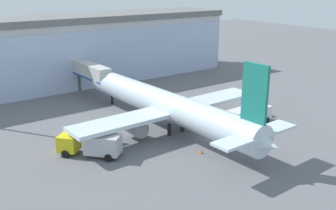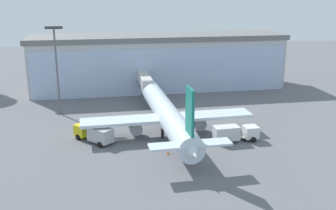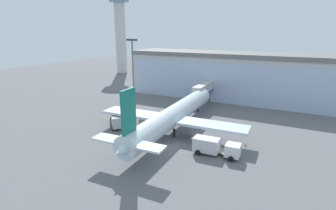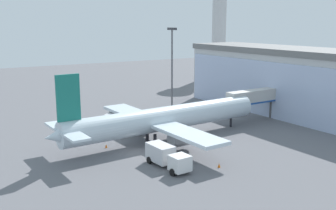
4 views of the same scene
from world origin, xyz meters
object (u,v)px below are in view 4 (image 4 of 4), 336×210
Objects in this scene: baggage_cart at (176,165)px; airplane at (162,119)px; control_tower at (219,11)px; catering_truck at (118,118)px; fuel_truck at (166,156)px; safety_cone_wingtip at (219,165)px; apron_light_mast at (172,61)px; safety_cone_nose at (106,146)px; jet_bridge at (255,97)px.

airplane is at bearing 5.44° from baggage_cart.
control_tower reaches higher than baggage_cart.
fuel_truck is (22.19, -3.00, 0.00)m from catering_truck.
catering_truck reaches higher than safety_cone_wingtip.
baggage_cart is at bearing -41.26° from control_tower.
airplane reaches higher than fuel_truck.
apron_light_mast is 24.41m from airplane.
airplane is 68.30× the size of safety_cone_wingtip.
airplane is 5.54× the size of catering_truck.
safety_cone_nose is at bearing -51.07° from apron_light_mast.
control_tower is at bearing -14.29° from baggage_cart.
baggage_cart is (13.28, -25.54, -4.00)m from jet_bridge.
airplane reaches higher than safety_cone_nose.
airplane is at bearing -178.29° from safety_cone_wingtip.
fuel_truck is 13.54× the size of safety_cone_wingtip.
control_tower reaches higher than airplane.
apron_light_mast is 30.97× the size of safety_cone_nose.
airplane reaches higher than safety_cone_wingtip.
fuel_truck is at bearing 17.83° from safety_cone_nose.
control_tower is 81.10m from airplane.
airplane is at bearing -123.18° from catering_truck.
apron_light_mast is 36.67m from baggage_cart.
control_tower is at bearing 133.46° from fuel_truck.
control_tower is (-54.64, 34.05, 17.12)m from jet_bridge.
jet_bridge is 21.20m from airplane.
apron_light_mast is at bearing -48.03° from control_tower.
jet_bridge reaches higher than catering_truck.
baggage_cart is at bearing -115.27° from airplane.
jet_bridge is 22.50× the size of safety_cone_wingtip.
catering_truck is at bearing -174.02° from safety_cone_wingtip.
airplane is 68.30× the size of safety_cone_nose.
jet_bridge is at bearing 23.83° from apron_light_mast.
airplane is at bearing -176.95° from jet_bridge.
catering_truck is 12.82m from safety_cone_nose.
control_tower is at bearing 142.14° from safety_cone_wingtip.
safety_cone_wingtip is (25.74, 2.70, -1.19)m from catering_truck.
fuel_truck is (66.85, -60.42, -20.16)m from control_tower.
control_tower reaches higher than catering_truck.
safety_cone_nose is (55.56, -64.05, -21.35)m from control_tower.
safety_cone_nose is at bearing -165.31° from catering_truck.
safety_cone_nose is 1.00× the size of safety_cone_wingtip.
control_tower is 4.82× the size of fuel_truck.
safety_cone_wingtip is at bearing -89.97° from baggage_cart.
control_tower is 87.44m from safety_cone_nose.
airplane is at bearing -44.23° from control_tower.
safety_cone_wingtip is at bearing -21.65° from apron_light_mast.
fuel_truck is 1.66m from baggage_cart.
jet_bridge is 1.66× the size of fuel_truck.
jet_bridge is at bearing -67.12° from catering_truck.
apron_light_mast is 2.29× the size of fuel_truck.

